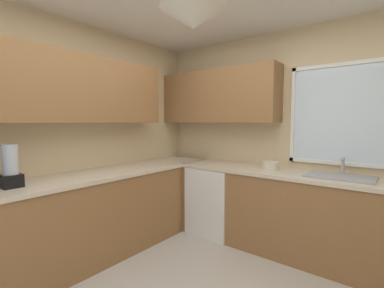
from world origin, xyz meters
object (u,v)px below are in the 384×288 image
sink_assembly (340,176)px  blender_appliance (11,168)px  dishwasher (216,199)px  bowl (270,166)px

sink_assembly → blender_appliance: blender_appliance is taller
dishwasher → bowl: bowl is taller
dishwasher → bowl: bearing=2.4°
dishwasher → sink_assembly: bearing=1.5°
sink_assembly → dishwasher: bearing=-178.5°
sink_assembly → blender_appliance: bearing=-133.9°
bowl → blender_appliance: (-1.37, -2.16, 0.12)m
dishwasher → blender_appliance: size_ratio=2.41×
dishwasher → blender_appliance: (-0.66, -2.13, 0.64)m
sink_assembly → blender_appliance: size_ratio=1.68×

